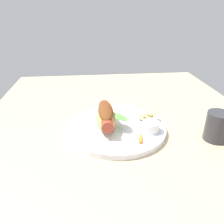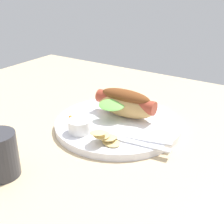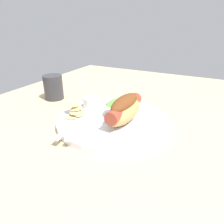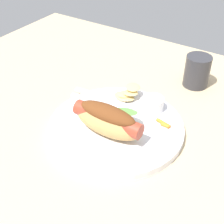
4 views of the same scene
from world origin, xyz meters
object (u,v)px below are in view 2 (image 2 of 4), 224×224
(carrot_garnish, at_px, (74,119))
(knife, at_px, (138,143))
(fork, at_px, (135,138))
(plate, at_px, (118,124))
(sauce_ramekin, at_px, (79,126))
(hot_dog, at_px, (125,103))
(chips_pile, at_px, (105,137))

(carrot_garnish, bearing_deg, knife, 175.24)
(fork, xyz_separation_m, knife, (-0.02, 0.01, -0.00))
(plate, xyz_separation_m, fork, (-0.07, 0.05, 0.01))
(plate, height_order, sauce_ramekin, sauce_ramekin)
(hot_dog, bearing_deg, plate, 90.69)
(fork, bearing_deg, hot_dog, -63.00)
(chips_pile, bearing_deg, hot_dog, -76.34)
(fork, relative_size, knife, 1.20)
(sauce_ramekin, height_order, carrot_garnish, sauce_ramekin)
(fork, distance_m, knife, 0.02)
(hot_dog, height_order, fork, hot_dog)
(knife, distance_m, chips_pile, 0.07)
(fork, bearing_deg, sauce_ramekin, 4.80)
(knife, bearing_deg, sauce_ramekin, 3.49)
(fork, distance_m, carrot_garnish, 0.16)
(sauce_ramekin, xyz_separation_m, chips_pile, (-0.07, 0.01, -0.00))
(knife, height_order, chips_pile, chips_pile)
(plate, bearing_deg, hot_dog, -89.66)
(fork, xyz_separation_m, carrot_garnish, (0.16, -0.00, 0.00))
(plate, height_order, carrot_garnish, carrot_garnish)
(hot_dog, relative_size, knife, 1.13)
(knife, bearing_deg, plate, -43.99)
(hot_dog, distance_m, sauce_ramekin, 0.13)
(sauce_ramekin, bearing_deg, plate, -113.63)
(fork, relative_size, chips_pile, 2.41)
(knife, bearing_deg, fork, -47.99)
(hot_dog, xyz_separation_m, chips_pile, (-0.03, 0.13, -0.02))
(sauce_ramekin, xyz_separation_m, knife, (-0.13, -0.02, -0.01))
(knife, xyz_separation_m, carrot_garnish, (0.18, -0.01, 0.00))
(plate, height_order, chips_pile, chips_pile)
(plate, bearing_deg, fork, 143.98)
(plate, xyz_separation_m, hot_dog, (0.00, -0.03, 0.04))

